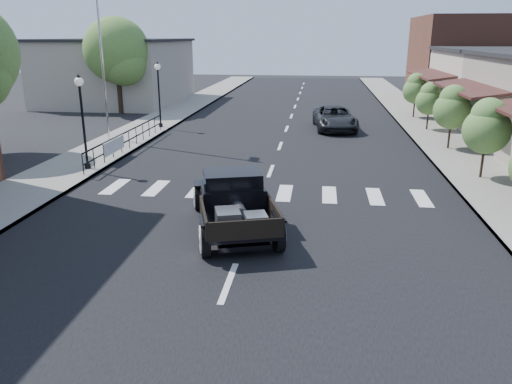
# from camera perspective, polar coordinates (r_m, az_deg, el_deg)

# --- Properties ---
(ground) EXTENTS (120.00, 120.00, 0.00)m
(ground) POSITION_cam_1_polar(r_m,az_deg,el_deg) (14.38, -1.03, -4.86)
(ground) COLOR black
(ground) RESTS_ON ground
(road) EXTENTS (14.00, 80.00, 0.02)m
(road) POSITION_cam_1_polar(r_m,az_deg,el_deg) (28.75, 3.25, 6.51)
(road) COLOR black
(road) RESTS_ON ground
(road_markings) EXTENTS (12.00, 60.00, 0.06)m
(road_markings) POSITION_cam_1_polar(r_m,az_deg,el_deg) (23.88, 2.40, 4.22)
(road_markings) COLOR silver
(road_markings) RESTS_ON ground
(sidewalk_left) EXTENTS (3.00, 80.00, 0.15)m
(sidewalk_left) POSITION_cam_1_polar(r_m,az_deg,el_deg) (30.51, -12.99, 6.85)
(sidewalk_left) COLOR gray
(sidewalk_left) RESTS_ON ground
(sidewalk_right) EXTENTS (3.00, 80.00, 0.15)m
(sidewalk_right) POSITION_cam_1_polar(r_m,az_deg,el_deg) (29.42, 20.09, 5.85)
(sidewalk_right) COLOR gray
(sidewalk_right) RESTS_ON ground
(low_building_left) EXTENTS (10.00, 12.00, 5.00)m
(low_building_left) POSITION_cam_1_polar(r_m,az_deg,el_deg) (44.61, -15.53, 13.05)
(low_building_left) COLOR #AB9F8F
(low_building_left) RESTS_ON ground
(far_building_right) EXTENTS (11.00, 10.00, 7.00)m
(far_building_right) POSITION_cam_1_polar(r_m,az_deg,el_deg) (47.20, 24.64, 13.56)
(far_building_right) COLOR brown
(far_building_right) RESTS_ON ground
(railing) EXTENTS (0.08, 10.00, 1.00)m
(railing) POSITION_cam_1_polar(r_m,az_deg,el_deg) (25.39, -14.32, 6.00)
(railing) COLOR black
(railing) RESTS_ON sidewalk_left
(banner) EXTENTS (0.04, 2.20, 0.60)m
(banner) POSITION_cam_1_polar(r_m,az_deg,el_deg) (23.59, -15.84, 4.53)
(banner) COLOR silver
(banner) RESTS_ON sidewalk_left
(lamp_post_b) EXTENTS (0.36, 0.36, 3.86)m
(lamp_post_b) POSITION_cam_1_polar(r_m,az_deg,el_deg) (21.67, -19.15, 7.52)
(lamp_post_b) COLOR black
(lamp_post_b) RESTS_ON sidewalk_left
(lamp_post_c) EXTENTS (0.36, 0.36, 3.86)m
(lamp_post_c) POSITION_cam_1_polar(r_m,az_deg,el_deg) (30.87, -11.02, 10.86)
(lamp_post_c) COLOR black
(lamp_post_c) RESTS_ON sidewalk_left
(flagpole) EXTENTS (0.12, 0.12, 11.34)m
(flagpole) POSITION_cam_1_polar(r_m,az_deg,el_deg) (27.52, -17.47, 17.45)
(flagpole) COLOR silver
(flagpole) RESTS_ON sidewalk_left
(big_tree_far) EXTENTS (4.61, 4.61, 6.77)m
(big_tree_far) POSITION_cam_1_polar(r_m,az_deg,el_deg) (38.07, -15.53, 13.73)
(big_tree_far) COLOR #4F7532
(big_tree_far) RESTS_ON ground
(small_tree_b) EXTENTS (1.79, 1.79, 2.98)m
(small_tree_b) POSITION_cam_1_polar(r_m,az_deg,el_deg) (21.14, 24.74, 5.44)
(small_tree_b) COLOR #4D7435
(small_tree_b) RESTS_ON sidewalk_right
(small_tree_c) EXTENTS (1.78, 1.78, 2.97)m
(small_tree_c) POSITION_cam_1_polar(r_m,az_deg,el_deg) (26.19, 21.42, 7.87)
(small_tree_c) COLOR #4D7435
(small_tree_c) RESTS_ON sidewalk_right
(small_tree_d) EXTENTS (1.58, 1.58, 2.63)m
(small_tree_d) POSITION_cam_1_polar(r_m,az_deg,el_deg) (31.30, 19.15, 9.18)
(small_tree_d) COLOR #4D7435
(small_tree_d) RESTS_ON sidewalk_right
(small_tree_e) EXTENTS (1.70, 1.70, 2.83)m
(small_tree_e) POSITION_cam_1_polar(r_m,az_deg,el_deg) (35.74, 17.73, 10.40)
(small_tree_e) COLOR #4D7435
(small_tree_e) RESTS_ON sidewalk_right
(hotrod_pickup) EXTENTS (3.71, 5.49, 1.74)m
(hotrod_pickup) POSITION_cam_1_polar(r_m,az_deg,el_deg) (14.46, -2.60, -1.07)
(hotrod_pickup) COLOR black
(hotrod_pickup) RESTS_ON ground
(second_car) EXTENTS (2.80, 5.19, 1.38)m
(second_car) POSITION_cam_1_polar(r_m,az_deg,el_deg) (30.72, 8.99, 8.32)
(second_car) COLOR black
(second_car) RESTS_ON ground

